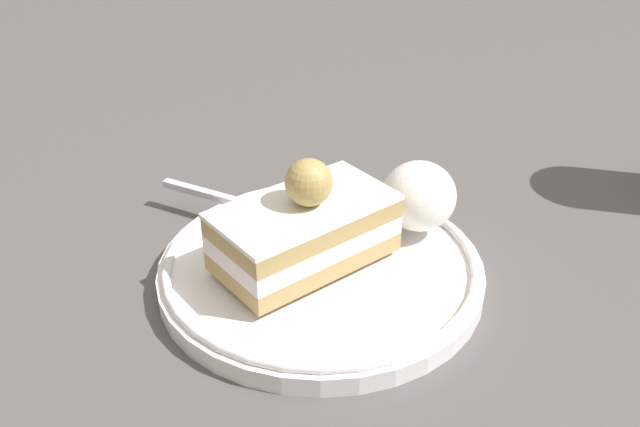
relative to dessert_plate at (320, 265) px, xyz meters
name	(u,v)px	position (x,y,z in m)	size (l,w,h in m)	color
ground_plane	(356,275)	(0.00, 0.02, -0.01)	(2.40, 2.40, 0.00)	#514D4C
dessert_plate	(320,265)	(0.00, 0.00, 0.00)	(0.20, 0.20, 0.02)	white
cake_slice	(305,229)	(0.00, -0.01, 0.03)	(0.10, 0.12, 0.07)	tan
whipped_cream_dollop	(419,196)	(-0.02, 0.07, 0.03)	(0.05, 0.05, 0.05)	white
fork	(231,201)	(-0.07, -0.05, 0.01)	(0.07, 0.09, 0.00)	silver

